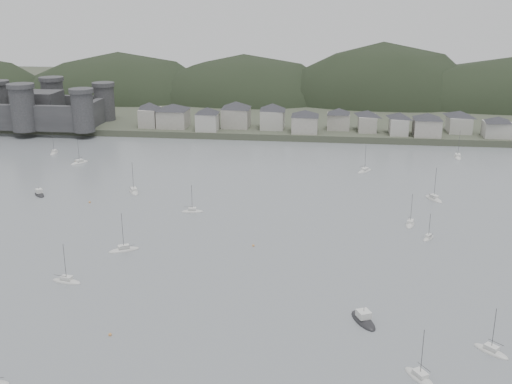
# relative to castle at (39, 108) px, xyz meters

# --- Properties ---
(ground) EXTENTS (900.00, 900.00, 0.00)m
(ground) POSITION_rel_castle_xyz_m (120.00, -179.80, -10.96)
(ground) COLOR slate
(ground) RESTS_ON ground
(far_shore_land) EXTENTS (900.00, 250.00, 3.00)m
(far_shore_land) POSITION_rel_castle_xyz_m (120.00, 115.20, -9.46)
(far_shore_land) COLOR #383D2D
(far_shore_land) RESTS_ON ground
(forested_ridge) EXTENTS (851.55, 103.94, 102.57)m
(forested_ridge) POSITION_rel_castle_xyz_m (124.83, 89.60, -22.25)
(forested_ridge) COLOR black
(forested_ridge) RESTS_ON ground
(castle) EXTENTS (66.00, 43.00, 20.00)m
(castle) POSITION_rel_castle_xyz_m (0.00, 0.00, 0.00)
(castle) COLOR #313133
(castle) RESTS_ON far_shore_land
(waterfront_town) EXTENTS (451.48, 28.46, 12.92)m
(waterfront_town) POSITION_rel_castle_xyz_m (170.59, 3.54, -2.30)
(waterfront_town) COLOR gray
(waterfront_town) RESTS_ON far_shore_land
(sailboat_lead) EXTENTS (6.75, 6.57, 9.79)m
(sailboat_lead) POSITION_rel_castle_xyz_m (173.76, -178.58, -10.78)
(sailboat_lead) COLOR beige
(sailboat_lead) RESTS_ON ground
(moored_fleet) EXTENTS (259.52, 176.62, 13.39)m
(moored_fleet) POSITION_rel_castle_xyz_m (111.94, -112.55, -10.79)
(moored_fleet) COLOR beige
(moored_fleet) RESTS_ON ground
(motor_launch_near) EXTENTS (6.63, 9.37, 4.10)m
(motor_launch_near) POSITION_rel_castle_xyz_m (150.40, -169.97, -10.68)
(motor_launch_near) COLOR black
(motor_launch_near) RESTS_ON ground
(motor_launch_far) EXTENTS (6.47, 6.87, 3.68)m
(motor_launch_far) POSITION_rel_castle_xyz_m (46.19, -98.59, -10.66)
(motor_launch_far) COLOR black
(motor_launch_far) RESTS_ON ground
(mooring_buoys) EXTENTS (167.59, 138.41, 0.70)m
(mooring_buoys) POSITION_rel_castle_xyz_m (105.26, -135.27, -10.81)
(mooring_buoys) COLOR #CB8743
(mooring_buoys) RESTS_ON ground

